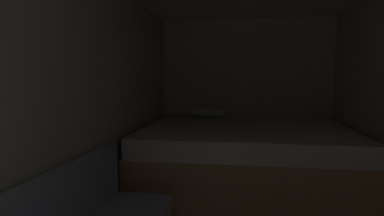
% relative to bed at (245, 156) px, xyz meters
% --- Properties ---
extents(wall_back, '(2.58, 0.05, 2.14)m').
position_rel_bed_xyz_m(wall_back, '(0.00, 1.05, 0.71)').
color(wall_back, beige).
rests_on(wall_back, ground).
extents(wall_left, '(0.05, 5.07, 2.14)m').
position_rel_bed_xyz_m(wall_left, '(-1.26, -1.51, 0.71)').
color(wall_left, beige).
rests_on(wall_left, ground).
extents(bed, '(2.36, 1.96, 0.88)m').
position_rel_bed_xyz_m(bed, '(0.00, 0.00, 0.00)').
color(bed, tan).
rests_on(bed, ground).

